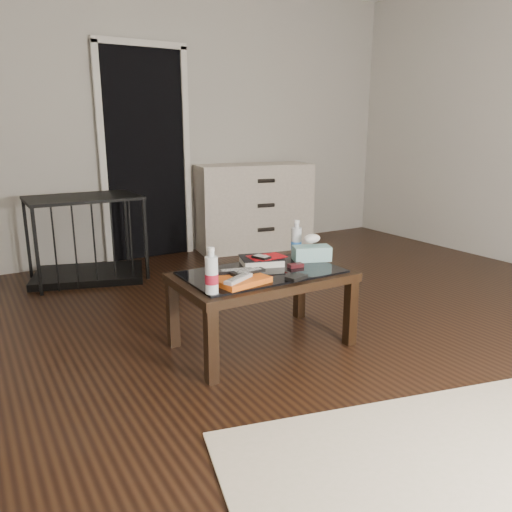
# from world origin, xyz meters

# --- Properties ---
(ground) EXTENTS (5.00, 5.00, 0.00)m
(ground) POSITION_xyz_m (0.00, 0.00, 0.00)
(ground) COLOR black
(ground) RESTS_ON ground
(room_shell) EXTENTS (5.00, 5.00, 5.00)m
(room_shell) POSITION_xyz_m (0.00, 0.00, 1.62)
(room_shell) COLOR #B7B2A9
(room_shell) RESTS_ON ground
(doorway) EXTENTS (0.90, 0.08, 2.07)m
(doorway) POSITION_xyz_m (-0.40, 2.47, 1.02)
(doorway) COLOR black
(doorway) RESTS_ON ground
(coffee_table) EXTENTS (1.00, 0.60, 0.46)m
(coffee_table) POSITION_xyz_m (-0.55, 0.06, 0.40)
(coffee_table) COLOR black
(coffee_table) RESTS_ON ground
(dresser) EXTENTS (1.27, 0.69, 0.90)m
(dresser) POSITION_xyz_m (0.67, 2.23, 0.45)
(dresser) COLOR beige
(dresser) RESTS_ON ground
(pet_crate) EXTENTS (1.04, 0.84, 0.71)m
(pet_crate) POSITION_xyz_m (-1.12, 2.00, 0.23)
(pet_crate) COLOR black
(pet_crate) RESTS_ON ground
(magazines) EXTENTS (0.31, 0.26, 0.03)m
(magazines) POSITION_xyz_m (-0.76, -0.07, 0.48)
(magazines) COLOR #E45C15
(magazines) RESTS_ON coffee_table
(remote_silver) EXTENTS (0.20, 0.14, 0.02)m
(remote_silver) POSITION_xyz_m (-0.80, -0.11, 0.50)
(remote_silver) COLOR #BCBBC0
(remote_silver) RESTS_ON magazines
(remote_black_front) EXTENTS (0.20, 0.06, 0.02)m
(remote_black_front) POSITION_xyz_m (-0.69, -0.03, 0.50)
(remote_black_front) COLOR black
(remote_black_front) RESTS_ON magazines
(remote_black_back) EXTENTS (0.21, 0.10, 0.02)m
(remote_black_back) POSITION_xyz_m (-0.75, 0.02, 0.50)
(remote_black_back) COLOR black
(remote_black_back) RESTS_ON magazines
(textbook) EXTENTS (0.30, 0.27, 0.05)m
(textbook) POSITION_xyz_m (-0.47, 0.19, 0.48)
(textbook) COLOR black
(textbook) RESTS_ON coffee_table
(dvd_mailers) EXTENTS (0.20, 0.15, 0.01)m
(dvd_mailers) POSITION_xyz_m (-0.46, 0.18, 0.51)
(dvd_mailers) COLOR #B80C12
(dvd_mailers) RESTS_ON textbook
(ipod) EXTENTS (0.09, 0.12, 0.02)m
(ipod) POSITION_xyz_m (-0.50, 0.15, 0.52)
(ipod) COLOR black
(ipod) RESTS_ON dvd_mailers
(flip_phone) EXTENTS (0.09, 0.05, 0.02)m
(flip_phone) POSITION_xyz_m (-0.33, 0.03, 0.47)
(flip_phone) COLOR black
(flip_phone) RESTS_ON coffee_table
(wallet) EXTENTS (0.13, 0.10, 0.02)m
(wallet) POSITION_xyz_m (-0.46, -0.17, 0.47)
(wallet) COLOR black
(wallet) RESTS_ON coffee_table
(water_bottle_left) EXTENTS (0.08, 0.08, 0.24)m
(water_bottle_left) POSITION_xyz_m (-0.97, -0.15, 0.58)
(water_bottle_left) COLOR white
(water_bottle_left) RESTS_ON coffee_table
(water_bottle_right) EXTENTS (0.07, 0.07, 0.24)m
(water_bottle_right) POSITION_xyz_m (-0.18, 0.24, 0.58)
(water_bottle_right) COLOR silver
(water_bottle_right) RESTS_ON coffee_table
(tissue_box) EXTENTS (0.26, 0.19, 0.09)m
(tissue_box) POSITION_xyz_m (-0.15, 0.11, 0.51)
(tissue_box) COLOR teal
(tissue_box) RESTS_ON coffee_table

